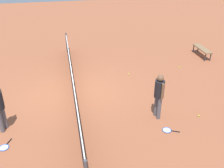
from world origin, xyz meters
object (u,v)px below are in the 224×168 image
Objects in this scene: tennis_ball_near_player at (199,116)px; tennis_ball_midcourt at (129,74)px; player_near_side at (159,93)px; tennis_racket_far_player at (4,147)px; courtside_bench at (202,49)px; tennis_racket_near_player at (168,130)px; tennis_ball_by_net at (179,67)px.

tennis_ball_midcourt is at bearing 23.34° from tennis_ball_near_player.
tennis_ball_near_player and tennis_ball_midcourt have the same top height.
player_near_side reaches higher than tennis_ball_near_player.
tennis_racket_far_player is at bearing 92.47° from tennis_ball_near_player.
courtside_bench reaches higher than tennis_racket_far_player.
tennis_ball_near_player is at bearing -87.53° from tennis_racket_far_player.
tennis_ball_near_player is at bearing -69.26° from tennis_racket_near_player.
tennis_racket_far_player is 8.92m from tennis_ball_by_net.
tennis_racket_near_player is at bearing 142.95° from courtside_bench.
tennis_racket_far_player is at bearing 119.81° from courtside_bench.
tennis_ball_near_player is 4.14m from tennis_ball_midcourt.
tennis_ball_midcourt is at bearing 107.45° from courtside_bench.
player_near_side is at bearing -177.85° from tennis_ball_midcourt.
player_near_side reaches higher than courtside_bench.
tennis_racket_near_player is at bearing -177.12° from tennis_ball_midcourt.
courtside_bench is at bearing -29.30° from tennis_ball_near_player.
tennis_ball_by_net is at bearing -15.07° from tennis_ball_near_player.
tennis_racket_near_player is 1.00× the size of tennis_racket_far_player.
player_near_side is 4.66m from tennis_ball_by_net.
tennis_ball_near_player is 1.00× the size of tennis_ball_midcourt.
player_near_side is at bearing 145.30° from tennis_ball_by_net.
tennis_racket_far_player is 9.10× the size of tennis_ball_by_net.
tennis_racket_near_player and tennis_racket_far_player have the same top height.
courtside_bench is at bearing -60.19° from tennis_racket_far_player.
courtside_bench is (1.19, -1.85, 0.38)m from tennis_ball_by_net.
player_near_side is 1.82m from tennis_ball_near_player.
tennis_ball_near_player and tennis_ball_by_net have the same top height.
tennis_ball_midcourt reaches higher than tennis_racket_near_player.
tennis_ball_by_net is 2.23m from courtside_bench.
courtside_bench is at bearing -41.97° from player_near_side.
tennis_racket_far_player is 11.12m from courtside_bench.
tennis_ball_midcourt is (4.09, -5.07, 0.02)m from tennis_racket_far_player.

